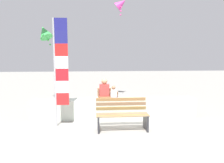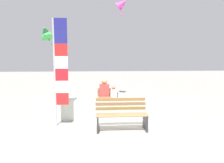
# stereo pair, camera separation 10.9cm
# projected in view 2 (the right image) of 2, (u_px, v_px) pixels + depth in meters

# --- Properties ---
(ground_plane) EXTENTS (40.00, 40.00, 0.00)m
(ground_plane) POSITION_uv_depth(u_px,v_px,m) (117.00, 126.00, 6.73)
(ground_plane) COLOR gray
(seawall_ledge) EXTENTS (5.46, 0.57, 0.64)m
(seawall_ledge) POSITION_uv_depth(u_px,v_px,m) (115.00, 108.00, 7.61)
(seawall_ledge) COLOR silver
(seawall_ledge) RESTS_ON ground
(park_bench) EXTENTS (1.48, 0.61, 0.88)m
(park_bench) POSITION_uv_depth(u_px,v_px,m) (121.00, 115.00, 6.43)
(park_bench) COLOR #957651
(park_bench) RESTS_ON ground
(person_adult) EXTENTS (0.47, 0.34, 0.71)m
(person_adult) POSITION_uv_depth(u_px,v_px,m) (104.00, 91.00, 7.51)
(person_adult) COLOR brown
(person_adult) RESTS_ON seawall_ledge
(person_child) EXTENTS (0.30, 0.22, 0.46)m
(person_child) POSITION_uv_depth(u_px,v_px,m) (114.00, 94.00, 7.54)
(person_child) COLOR #3D334C
(person_child) RESTS_ON seawall_ledge
(flag_banner) EXTENTS (0.42, 0.05, 3.18)m
(flag_banner) POSITION_uv_depth(u_px,v_px,m) (59.00, 66.00, 6.56)
(flag_banner) COLOR #B7B7BC
(flag_banner) RESTS_ON ground
(kite_green) EXTENTS (0.97, 0.94, 0.96)m
(kite_green) POSITION_uv_depth(u_px,v_px,m) (46.00, 32.00, 10.05)
(kite_green) COLOR green
(kite_magenta) EXTENTS (0.73, 0.62, 0.91)m
(kite_magenta) POSITION_uv_depth(u_px,v_px,m) (122.00, 4.00, 10.25)
(kite_magenta) COLOR #DB3D9E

